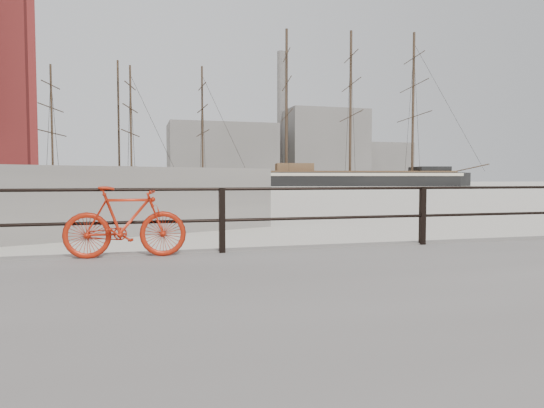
{
  "coord_description": "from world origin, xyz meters",
  "views": [
    {
      "loc": [
        -4.73,
        -7.5,
        1.49
      ],
      "look_at": [
        -2.25,
        1.5,
        1.0
      ],
      "focal_mm": 32.0,
      "sensor_mm": 36.0,
      "label": 1
    }
  ],
  "objects": [
    {
      "name": "schooner_left",
      "position": [
        -11.16,
        67.71,
        0.0
      ],
      "size": [
        26.55,
        16.14,
        18.77
      ],
      "primitive_type": null,
      "rotation": [
        0.0,
        0.0,
        -0.21
      ],
      "color": "silver",
      "rests_on": "ground"
    },
    {
      "name": "industrial_mid",
      "position": [
        55.0,
        145.0,
        12.0
      ],
      "size": [
        26.0,
        20.0,
        24.0
      ],
      "primitive_type": "cube",
      "color": "gray",
      "rests_on": "ground"
    },
    {
      "name": "smokestack",
      "position": [
        42.0,
        150.0,
        22.0
      ],
      "size": [
        2.8,
        2.8,
        44.0
      ],
      "primitive_type": "cylinder",
      "color": "gray",
      "rests_on": "ground"
    },
    {
      "name": "guardrail",
      "position": [
        0.0,
        -0.15,
        0.85
      ],
      "size": [
        28.0,
        0.1,
        1.0
      ],
      "primitive_type": null,
      "color": "black",
      "rests_on": "promenade"
    },
    {
      "name": "industrial_east",
      "position": [
        78.0,
        150.0,
        7.0
      ],
      "size": [
        20.0,
        16.0,
        14.0
      ],
      "primitive_type": "cube",
      "color": "gray",
      "rests_on": "ground"
    },
    {
      "name": "ground",
      "position": [
        0.0,
        0.0,
        0.0
      ],
      "size": [
        400.0,
        400.0,
        0.0
      ],
      "primitive_type": "plane",
      "color": "white",
      "rests_on": "ground"
    },
    {
      "name": "schooner_mid",
      "position": [
        -0.85,
        75.65,
        0.0
      ],
      "size": [
        30.44,
        13.77,
        21.48
      ],
      "primitive_type": null,
      "rotation": [
        0.0,
        0.0,
        0.04
      ],
      "color": "silver",
      "rests_on": "ground"
    },
    {
      "name": "bicycle",
      "position": [
        -4.92,
        -0.25,
        0.87
      ],
      "size": [
        1.72,
        0.33,
        1.03
      ],
      "primitive_type": "imported",
      "rotation": [
        0.0,
        0.0,
        -0.05
      ],
      "color": "#B5210C",
      "rests_on": "promenade"
    },
    {
      "name": "barque_black",
      "position": [
        36.6,
        82.83,
        0.0
      ],
      "size": [
        59.41,
        28.65,
        32.45
      ],
      "primitive_type": null,
      "rotation": [
        0.0,
        0.0,
        -0.18
      ],
      "color": "black",
      "rests_on": "ground"
    },
    {
      "name": "industrial_west",
      "position": [
        20.0,
        140.0,
        9.0
      ],
      "size": [
        32.0,
        18.0,
        18.0
      ],
      "primitive_type": "cube",
      "color": "gray",
      "rests_on": "ground"
    }
  ]
}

